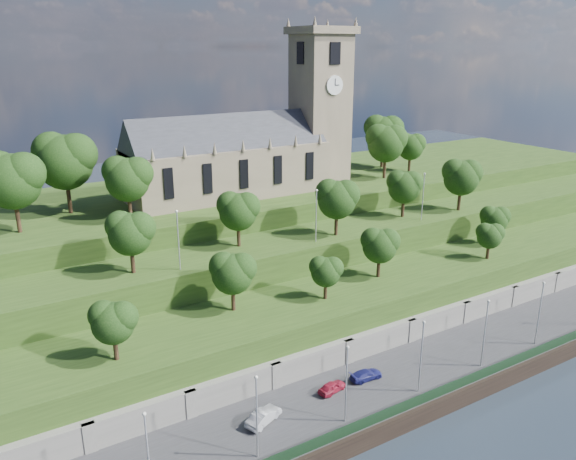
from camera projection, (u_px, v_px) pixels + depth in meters
ground at (447, 413)px, 61.18m from camera, size 320.00×320.00×0.00m
promenade at (409, 378)px, 65.75m from camera, size 160.00×12.00×2.00m
quay_wall at (448, 404)px, 60.80m from camera, size 160.00×0.50×2.20m
fence at (445, 390)px, 60.86m from camera, size 160.00×0.10×1.20m
retaining_wall at (377, 345)px, 70.14m from camera, size 160.00×2.10×5.00m
embankment_lower at (348, 315)px, 74.58m from camera, size 160.00×12.00×8.00m
embankment_upper at (304, 274)px, 82.91m from camera, size 160.00×10.00×12.00m
hilltop at (240, 227)px, 99.53m from camera, size 160.00×32.00×15.00m
church at (253, 146)px, 91.98m from camera, size 38.60×12.35×27.60m
trees_lower at (343, 257)px, 71.79m from camera, size 65.35×8.59×7.32m
trees_upper at (339, 196)px, 81.19m from camera, size 60.61×8.47×8.66m
trees_hilltop at (224, 153)px, 88.47m from camera, size 76.12×16.49×11.75m
lamp_posts_promenade at (421, 352)px, 60.08m from camera, size 60.36×0.36×8.60m
lamp_posts_upper at (316, 212)px, 77.24m from camera, size 40.36×0.36×7.60m
car_left at (332, 387)px, 61.33m from camera, size 3.68×2.07×1.18m
car_middle at (264, 416)px, 56.28m from camera, size 4.54×3.04×1.41m
car_right at (366, 375)px, 63.67m from camera, size 4.03×1.79×1.15m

